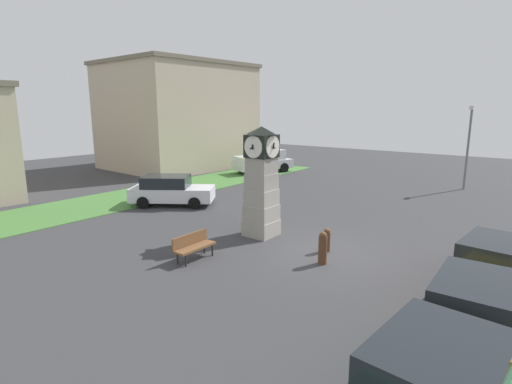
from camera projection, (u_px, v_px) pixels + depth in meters
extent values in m
plane|color=#38383A|center=(323.00, 251.00, 14.71)|extent=(72.63, 72.63, 0.00)
cube|color=#A19C92|center=(261.00, 228.00, 16.53)|extent=(1.18, 1.18, 0.65)
cube|color=#9D988E|center=(261.00, 212.00, 16.40)|extent=(1.12, 1.12, 0.65)
cube|color=#9D988D|center=(261.00, 197.00, 16.26)|extent=(1.07, 1.07, 0.65)
cube|color=#9C978C|center=(262.00, 181.00, 16.13)|extent=(1.02, 1.02, 0.65)
cube|color=#9B968B|center=(262.00, 165.00, 16.00)|extent=(0.96, 0.96, 0.65)
cube|color=black|center=(262.00, 146.00, 15.84)|extent=(1.04, 1.04, 0.90)
cylinder|color=white|center=(251.00, 145.00, 16.16)|extent=(0.86, 0.04, 0.86)
cube|color=black|center=(250.00, 145.00, 16.18)|extent=(0.06, 0.19, 0.13)
cube|color=black|center=(250.00, 145.00, 16.18)|extent=(0.04, 0.10, 0.32)
cylinder|color=white|center=(273.00, 147.00, 15.51)|extent=(0.86, 0.04, 0.86)
cube|color=black|center=(273.00, 147.00, 15.49)|extent=(0.06, 0.19, 0.13)
cube|color=black|center=(273.00, 147.00, 15.49)|extent=(0.04, 0.12, 0.32)
cylinder|color=white|center=(270.00, 145.00, 16.25)|extent=(0.04, 0.86, 0.86)
cube|color=black|center=(270.00, 145.00, 16.28)|extent=(0.18, 0.06, 0.14)
cube|color=black|center=(270.00, 145.00, 16.28)|extent=(0.19, 0.04, 0.30)
cylinder|color=white|center=(253.00, 147.00, 15.42)|extent=(0.04, 0.86, 0.86)
cube|color=black|center=(253.00, 147.00, 15.40)|extent=(0.06, 0.06, 0.20)
cube|color=black|center=(253.00, 147.00, 15.40)|extent=(0.32, 0.04, 0.15)
pyramid|color=black|center=(262.00, 130.00, 15.71)|extent=(1.10, 1.10, 0.32)
cylinder|color=brown|center=(323.00, 250.00, 13.45)|extent=(0.30, 0.30, 0.95)
sphere|color=brown|center=(323.00, 236.00, 13.34)|extent=(0.27, 0.27, 0.27)
cylinder|color=brown|center=(327.00, 242.00, 14.63)|extent=(0.26, 0.26, 0.74)
sphere|color=brown|center=(327.00, 231.00, 14.55)|extent=(0.23, 0.23, 0.23)
cube|color=#1E2328|center=(439.00, 360.00, 6.29)|extent=(2.61, 1.97, 0.60)
cylinder|color=black|center=(416.00, 344.00, 8.36)|extent=(0.65, 0.27, 0.64)
cube|color=gold|center=(478.00, 318.00, 8.80)|extent=(4.28, 1.99, 0.75)
cube|color=#1E2328|center=(480.00, 294.00, 8.41)|extent=(2.38, 1.77, 0.63)
cylinder|color=black|center=(446.00, 298.00, 10.40)|extent=(0.65, 0.24, 0.64)
cylinder|color=black|center=(420.00, 345.00, 8.33)|extent=(0.65, 0.24, 0.64)
cube|color=#A51111|center=(500.00, 269.00, 11.49)|extent=(4.18, 2.29, 0.73)
cube|color=#1E2328|center=(501.00, 250.00, 11.14)|extent=(2.36, 1.98, 0.57)
cylinder|color=black|center=(476.00, 259.00, 13.07)|extent=(0.66, 0.27, 0.64)
cylinder|color=black|center=(451.00, 283.00, 11.27)|extent=(0.66, 0.27, 0.64)
cube|color=silver|center=(173.00, 193.00, 21.68)|extent=(4.05, 4.66, 0.72)
cube|color=#1E2328|center=(166.00, 181.00, 21.56)|extent=(2.79, 2.96, 0.61)
cylinder|color=black|center=(201.00, 196.00, 22.54)|extent=(0.55, 0.65, 0.64)
cylinder|color=black|center=(195.00, 203.00, 20.82)|extent=(0.55, 0.65, 0.64)
cylinder|color=black|center=(153.00, 195.00, 22.66)|extent=(0.55, 0.65, 0.64)
cylinder|color=black|center=(143.00, 202.00, 20.94)|extent=(0.55, 0.65, 0.64)
cube|color=silver|center=(263.00, 164.00, 32.53)|extent=(5.20, 3.50, 0.70)
cube|color=silver|center=(271.00, 154.00, 32.81)|extent=(2.22, 2.32, 0.80)
cube|color=silver|center=(253.00, 158.00, 31.92)|extent=(3.16, 2.75, 0.36)
cylinder|color=black|center=(271.00, 165.00, 34.11)|extent=(0.85, 0.54, 0.80)
cylinder|color=black|center=(284.00, 168.00, 32.57)|extent=(0.85, 0.54, 0.80)
cylinder|color=black|center=(242.00, 168.00, 32.60)|extent=(0.85, 0.54, 0.80)
cylinder|color=black|center=(254.00, 171.00, 31.07)|extent=(0.85, 0.54, 0.80)
cube|color=brown|center=(195.00, 247.00, 13.81)|extent=(1.60, 0.51, 0.08)
cube|color=brown|center=(190.00, 239.00, 13.91)|extent=(1.60, 0.07, 0.40)
cylinder|color=#262628|center=(186.00, 260.00, 13.24)|extent=(0.06, 0.06, 0.45)
cylinder|color=#262628|center=(212.00, 250.00, 14.24)|extent=(0.06, 0.06, 0.45)
cylinder|color=#262628|center=(178.00, 258.00, 13.48)|extent=(0.06, 0.06, 0.45)
cylinder|color=#262628|center=(204.00, 247.00, 14.48)|extent=(0.06, 0.06, 0.45)
cylinder|color=slate|center=(468.00, 150.00, 25.48)|extent=(0.14, 0.14, 5.09)
cube|color=silver|center=(472.00, 108.00, 24.93)|extent=(0.50, 0.24, 0.24)
cube|color=#B7A88E|center=(178.00, 118.00, 35.38)|extent=(11.65, 10.09, 8.69)
cube|color=#6E6455|center=(176.00, 65.00, 34.46)|extent=(12.00, 10.39, 0.30)
cube|color=#477A38|center=(47.00, 214.00, 19.76)|extent=(43.58, 4.74, 0.04)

